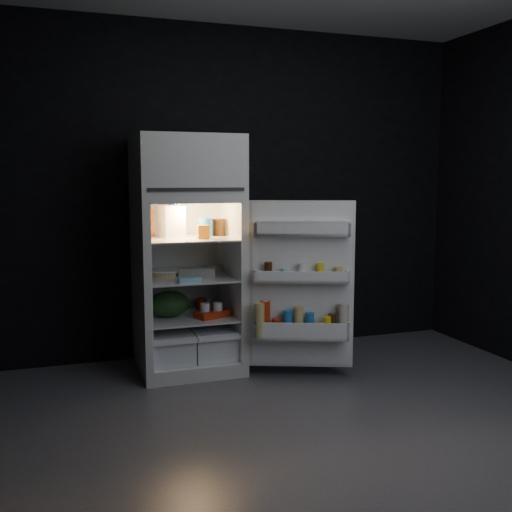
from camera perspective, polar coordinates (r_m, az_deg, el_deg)
name	(u,v)px	position (r m, az deg, el deg)	size (l,w,h in m)	color
floor	(319,425)	(3.75, 5.98, -15.68)	(4.00, 3.40, 0.00)	#55555A
wall_back	(235,192)	(5.04, -2.00, 6.09)	(4.00, 0.00, 2.70)	black
refrigerator	(186,246)	(4.57, -6.65, 0.95)	(0.76, 0.71, 1.78)	silver
fridge_door	(301,288)	(4.35, 4.29, -3.03)	(0.74, 0.44, 1.22)	silver
milk_jug	(172,221)	(4.56, -8.00, 3.31)	(0.16, 0.16, 0.24)	white
mayo_jar	(206,227)	(4.57, -4.82, 2.74)	(0.10, 0.10, 0.14)	#1F64AD
jam_jar	(219,227)	(4.64, -3.56, 2.76)	(0.10, 0.10, 0.13)	#321E0D
amber_bottle	(148,222)	(4.61, -10.28, 3.18)	(0.09, 0.09, 0.22)	#C6541F
small_carton	(203,232)	(4.41, -5.07, 2.30)	(0.09, 0.06, 0.10)	orange
egg_carton	(197,272)	(4.54, -5.62, -1.57)	(0.27, 0.10, 0.07)	gray
pie	(166,273)	(4.64, -8.59, -1.61)	(0.27, 0.27, 0.04)	tan
flat_package	(189,280)	(4.31, -6.37, -2.26)	(0.17, 0.08, 0.04)	#87B9D1
wrapped_pkg	(214,268)	(4.80, -4.02, -1.17)	(0.13, 0.11, 0.05)	beige
produce_bag	(169,304)	(4.59, -8.28, -4.52)	(0.31, 0.26, 0.20)	#193815
yogurt_tray	(213,314)	(4.55, -4.14, -5.52)	(0.26, 0.14, 0.05)	#A9290E
small_can_red	(201,304)	(4.82, -5.30, -4.53)	(0.07, 0.07, 0.09)	#A9290E
small_can_silver	(209,303)	(4.83, -4.52, -4.51)	(0.07, 0.07, 0.09)	silver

